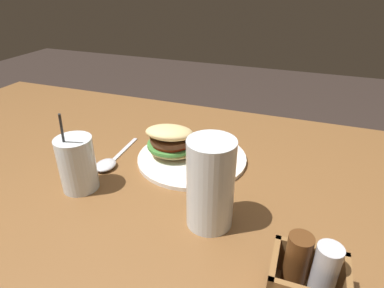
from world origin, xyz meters
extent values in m
cube|color=brown|center=(0.00, 0.00, 0.75)|extent=(1.62, 1.07, 0.03)
cylinder|color=brown|center=(0.74, -0.47, 0.37)|extent=(0.09, 0.09, 0.73)
cylinder|color=white|center=(-0.10, -0.19, 0.77)|extent=(0.27, 0.27, 0.01)
ellipsoid|color=#E0C17F|center=(-0.05, -0.18, 0.79)|extent=(0.12, 0.10, 0.02)
cylinder|color=#428438|center=(-0.05, -0.18, 0.80)|extent=(0.13, 0.13, 0.01)
cylinder|color=red|center=(-0.05, -0.18, 0.81)|extent=(0.11, 0.11, 0.01)
cylinder|color=brown|center=(-0.05, -0.18, 0.82)|extent=(0.12, 0.12, 0.01)
ellipsoid|color=#E0C17F|center=(-0.05, -0.17, 0.84)|extent=(0.12, 0.11, 0.04)
cube|color=gold|center=(-0.11, -0.18, 0.78)|extent=(0.06, 0.03, 0.01)
cube|color=gold|center=(-0.10, -0.17, 0.78)|extent=(0.08, 0.03, 0.03)
cube|color=gold|center=(-0.11, -0.17, 0.78)|extent=(0.06, 0.05, 0.02)
cube|color=gold|center=(-0.17, -0.17, 0.79)|extent=(0.02, 0.07, 0.02)
cube|color=gold|center=(-0.10, -0.21, 0.78)|extent=(0.07, 0.03, 0.02)
cube|color=gold|center=(-0.13, -0.23, 0.79)|extent=(0.06, 0.01, 0.03)
cube|color=gold|center=(-0.16, -0.23, 0.79)|extent=(0.01, 0.06, 0.02)
cube|color=gold|center=(-0.16, -0.20, 0.79)|extent=(0.07, 0.06, 0.03)
cube|color=gold|center=(-0.16, -0.21, 0.78)|extent=(0.04, 0.07, 0.03)
cube|color=gold|center=(-0.18, -0.18, 0.79)|extent=(0.03, 0.07, 0.01)
cube|color=gold|center=(-0.14, -0.20, 0.80)|extent=(0.06, 0.02, 0.02)
cube|color=gold|center=(-0.14, -0.15, 0.79)|extent=(0.04, 0.06, 0.01)
cube|color=gold|center=(-0.16, -0.17, 0.80)|extent=(0.06, 0.02, 0.01)
cube|color=gold|center=(-0.14, -0.18, 0.80)|extent=(0.06, 0.02, 0.02)
cube|color=gold|center=(-0.14, -0.19, 0.80)|extent=(0.03, 0.06, 0.01)
cube|color=gold|center=(-0.12, -0.18, 0.78)|extent=(0.08, 0.02, 0.01)
cylinder|color=silver|center=(-0.20, 0.01, 0.85)|extent=(0.08, 0.08, 0.17)
cylinder|color=#C67F23|center=(-0.20, 0.01, 0.84)|extent=(0.07, 0.07, 0.15)
cylinder|color=silver|center=(0.09, 0.00, 0.82)|extent=(0.08, 0.08, 0.12)
cylinder|color=#EFA819|center=(0.09, 0.00, 0.82)|extent=(0.07, 0.07, 0.10)
cylinder|color=black|center=(0.10, 0.01, 0.86)|extent=(0.04, 0.03, 0.18)
ellipsoid|color=silver|center=(0.08, -0.08, 0.77)|extent=(0.05, 0.06, 0.02)
cube|color=silver|center=(0.08, -0.17, 0.77)|extent=(0.02, 0.13, 0.00)
cube|color=brown|center=(-0.33, 0.12, 0.80)|extent=(0.01, 0.08, 0.07)
cube|color=brown|center=(-0.38, 0.08, 0.80)|extent=(0.10, 0.01, 0.07)
cylinder|color=#B2B2B7|center=(-0.40, 0.12, 0.82)|extent=(0.03, 0.03, 0.10)
cylinder|color=#512D14|center=(-0.36, 0.11, 0.82)|extent=(0.03, 0.03, 0.10)
camera|label=1|loc=(-0.33, 0.45, 1.18)|focal=30.00mm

